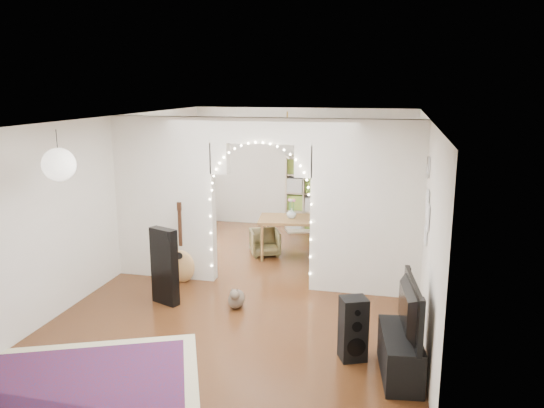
% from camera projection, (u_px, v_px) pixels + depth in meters
% --- Properties ---
extents(floor, '(7.50, 7.50, 0.00)m').
position_uv_depth(floor, '(262.00, 283.00, 8.72)').
color(floor, black).
rests_on(floor, ground).
extents(ceiling, '(5.00, 7.50, 0.02)m').
position_uv_depth(ceiling, '(261.00, 117.00, 8.13)').
color(ceiling, white).
rests_on(ceiling, wall_back).
extents(wall_back, '(5.00, 0.02, 2.70)m').
position_uv_depth(wall_back, '(302.00, 168.00, 11.98)').
color(wall_back, silver).
rests_on(wall_back, floor).
extents(wall_front, '(5.00, 0.02, 2.70)m').
position_uv_depth(wall_front, '(160.00, 289.00, 4.86)').
color(wall_front, silver).
rests_on(wall_front, floor).
extents(wall_left, '(0.02, 7.50, 2.70)m').
position_uv_depth(wall_left, '(119.00, 196.00, 8.98)').
color(wall_left, silver).
rests_on(wall_left, floor).
extents(wall_right, '(0.02, 7.50, 2.70)m').
position_uv_depth(wall_right, '(424.00, 212.00, 7.86)').
color(wall_right, silver).
rests_on(wall_right, floor).
extents(divider_wall, '(5.00, 0.20, 2.70)m').
position_uv_depth(divider_wall, '(261.00, 199.00, 8.41)').
color(divider_wall, silver).
rests_on(divider_wall, floor).
extents(fairy_lights, '(1.64, 0.04, 1.60)m').
position_uv_depth(fairy_lights, '(259.00, 192.00, 8.26)').
color(fairy_lights, '#FFEABF').
rests_on(fairy_lights, divider_wall).
extents(window, '(0.04, 1.20, 1.40)m').
position_uv_depth(window, '(165.00, 171.00, 10.65)').
color(window, white).
rests_on(window, wall_left).
extents(wall_clock, '(0.03, 0.31, 0.31)m').
position_uv_depth(wall_clock, '(428.00, 167.00, 7.13)').
color(wall_clock, white).
rests_on(wall_clock, wall_right).
extents(picture_frames, '(0.02, 0.50, 0.70)m').
position_uv_depth(picture_frames, '(427.00, 218.00, 6.89)').
color(picture_frames, white).
rests_on(picture_frames, wall_right).
extents(paper_lantern, '(0.40, 0.40, 0.40)m').
position_uv_depth(paper_lantern, '(59.00, 165.00, 6.37)').
color(paper_lantern, white).
rests_on(paper_lantern, ceiling).
extents(ceiling_fan, '(1.10, 1.10, 0.30)m').
position_uv_depth(ceiling_fan, '(287.00, 127.00, 10.09)').
color(ceiling_fan, gold).
rests_on(ceiling_fan, ceiling).
extents(area_rug, '(3.17, 2.83, 0.02)m').
position_uv_depth(area_rug, '(76.00, 384.00, 5.76)').
color(area_rug, maroon).
rests_on(area_rug, floor).
extents(guitar_case, '(0.46, 0.30, 1.15)m').
position_uv_depth(guitar_case, '(165.00, 266.00, 7.80)').
color(guitar_case, black).
rests_on(guitar_case, floor).
extents(acoustic_guitar, '(0.46, 0.17, 1.15)m').
position_uv_depth(acoustic_guitar, '(181.00, 253.00, 8.66)').
color(acoustic_guitar, tan).
rests_on(acoustic_guitar, floor).
extents(tabby_cat, '(0.28, 0.55, 0.36)m').
position_uv_depth(tabby_cat, '(236.00, 298.00, 7.72)').
color(tabby_cat, brown).
rests_on(tabby_cat, floor).
extents(floor_speaker, '(0.38, 0.35, 0.77)m').
position_uv_depth(floor_speaker, '(353.00, 329.00, 6.23)').
color(floor_speaker, black).
rests_on(floor_speaker, floor).
extents(media_console, '(0.52, 1.04, 0.50)m').
position_uv_depth(media_console, '(400.00, 355.00, 5.90)').
color(media_console, black).
rests_on(media_console, floor).
extents(tv, '(0.28, 1.08, 0.62)m').
position_uv_depth(tv, '(403.00, 308.00, 5.78)').
color(tv, black).
rests_on(tv, media_console).
extents(bookcase, '(1.68, 1.04, 1.69)m').
position_uv_depth(bookcase, '(323.00, 193.00, 11.74)').
color(bookcase, beige).
rests_on(bookcase, floor).
extents(dining_table, '(1.30, 0.96, 0.76)m').
position_uv_depth(dining_table, '(291.00, 222.00, 9.92)').
color(dining_table, olive).
rests_on(dining_table, floor).
extents(flower_vase, '(0.21, 0.21, 0.19)m').
position_uv_depth(flower_vase, '(291.00, 213.00, 9.89)').
color(flower_vase, white).
rests_on(flower_vase, dining_table).
extents(dining_chair_left, '(0.71, 0.72, 0.50)m').
position_uv_depth(dining_chair_left, '(265.00, 242.00, 10.11)').
color(dining_chair_left, brown).
rests_on(dining_chair_left, floor).
extents(dining_chair_right, '(0.65, 0.66, 0.54)m').
position_uv_depth(dining_chair_right, '(328.00, 246.00, 9.84)').
color(dining_chair_right, brown).
rests_on(dining_chair_right, floor).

